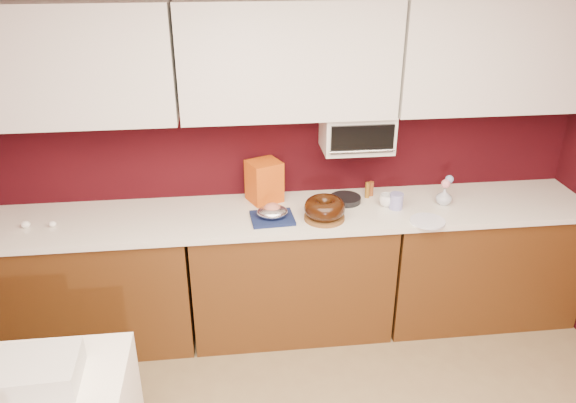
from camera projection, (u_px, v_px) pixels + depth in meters
The scene contains 29 objects.
wall_back at pixel (285, 144), 3.78m from camera, with size 4.00×0.02×2.50m, color #32060B.
base_cabinet_left at pixel (91, 285), 3.71m from camera, with size 1.31×0.58×0.86m, color #522D10.
base_cabinet_center at pixel (291, 272), 3.85m from camera, with size 1.31×0.58×0.86m, color #522D10.
base_cabinet_right at pixel (476, 261), 3.99m from camera, with size 1.31×0.58×0.86m, color #522D10.
countertop at pixel (291, 214), 3.66m from camera, with size 4.00×0.62×0.04m, color white.
upper_cabinet_left at pixel (59, 65), 3.23m from camera, with size 1.31×0.33×0.70m, color white.
upper_cabinet_center at pixel (288, 59), 3.37m from camera, with size 1.31×0.33×0.70m, color white.
upper_cabinet_right at pixel (500, 54), 3.51m from camera, with size 1.31×0.33×0.70m, color white.
toaster_oven at pixel (357, 131), 3.64m from camera, with size 0.45×0.30×0.25m, color white.
toaster_oven_door at pixel (362, 139), 3.50m from camera, with size 0.40×0.02×0.18m, color black.
toaster_oven_handle at pixel (362, 151), 3.52m from camera, with size 0.02×0.02×0.42m, color silver.
cake_base at pixel (324, 217), 3.55m from camera, with size 0.26×0.26×0.02m, color brown.
bundt_cake at pixel (325, 208), 3.52m from camera, with size 0.26×0.26×0.11m, color black.
navy_towel at pixel (272, 218), 3.54m from camera, with size 0.27×0.23×0.02m, color #121D46.
foil_ham_nest at pixel (272, 212), 3.52m from camera, with size 0.20×0.16×0.07m, color white.
roasted_ham at pixel (272, 208), 3.51m from camera, with size 0.11×0.09×0.07m, color #C7705A.
pandoro_box at pixel (264, 181), 3.75m from camera, with size 0.20×0.19×0.28m, color #BA2F0C.
dark_pan at pixel (345, 199), 3.77m from camera, with size 0.21×0.21×0.04m, color black.
coffee_mug at pixel (387, 199), 3.70m from camera, with size 0.09×0.09×0.10m, color white.
blue_jar at pixel (396, 201), 3.67m from camera, with size 0.09×0.09×0.11m, color #1B1D98.
flower_vase at pixel (444, 195), 3.72m from camera, with size 0.09×0.09×0.13m, color #AEB7C5.
flower_pink at pixel (446, 184), 3.69m from camera, with size 0.06×0.06×0.06m, color pink.
flower_blue at pixel (449, 179), 3.70m from camera, with size 0.05×0.05×0.05m, color #7E95C9.
china_plate at pixel (428, 221), 3.51m from camera, with size 0.22×0.22×0.01m, color white.
amber_bottle at pixel (371, 189), 3.85m from camera, with size 0.03×0.03×0.10m, color brown.
egg_left at pixel (25, 224), 3.44m from camera, with size 0.06×0.04×0.04m, color white.
egg_right at pixel (53, 224), 3.45m from camera, with size 0.05×0.04×0.04m, color white.
newspaper_stack at pixel (38, 372), 2.43m from camera, with size 0.35×0.29×0.12m, color silver.
amber_bottle_tall at pixel (367, 190), 3.82m from camera, with size 0.03×0.03×0.11m, color brown.
Camera 1 is at (-0.39, -1.30, 2.53)m, focal length 35.00 mm.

